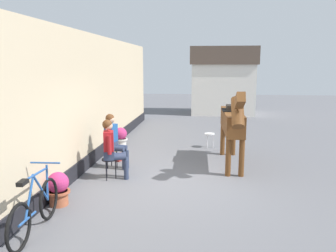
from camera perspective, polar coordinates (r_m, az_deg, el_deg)
The scene contains 11 objects.
ground_plane at distance 10.71m, azimuth 3.23°, elevation -3.87°, with size 40.00×40.00×0.00m, color slate.
pub_facade_wall at distance 9.47m, azimuth -12.84°, elevation 3.49°, with size 0.34×14.00×3.40m.
distant_cottage at distance 18.54m, azimuth 9.13°, elevation 7.62°, with size 3.40×2.60×3.50m.
seated_visitor_near at distance 7.89m, azimuth -9.37°, elevation -3.33°, with size 0.61×0.48×1.39m.
seated_visitor_far at distance 8.73m, azimuth -9.07°, elevation -2.00°, with size 0.61×0.48×1.39m.
saddled_horse_center at distance 8.89m, azimuth 10.70°, elevation 0.67°, with size 0.51×3.00×2.06m.
flower_planter_nearest at distance 6.80m, azimuth -17.83°, elevation -9.83°, with size 0.43×0.43×0.64m.
flower_planter_farthest at distance 10.96m, azimuth -7.89°, elevation -1.83°, with size 0.43×0.43×0.64m.
leaning_bicycle at distance 5.83m, azimuth -21.27°, elevation -12.81°, with size 0.50×1.76×1.02m.
spare_stool_white at distance 10.89m, azimuth 6.94°, elevation -1.53°, with size 0.32×0.32×0.46m.
satchel_bag at distance 9.51m, azimuth -8.09°, elevation -5.16°, with size 0.28×0.12×0.20m, color maroon.
Camera 1 is at (0.58, -7.37, 2.61)m, focal length 36.54 mm.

